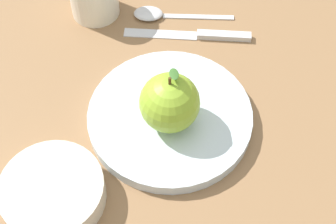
{
  "coord_description": "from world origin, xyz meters",
  "views": [
    {
      "loc": [
        -0.36,
        -0.21,
        0.59
      ],
      "look_at": [
        -0.02,
        0.0,
        0.02
      ],
      "focal_mm": 53.65,
      "sensor_mm": 36.0,
      "label": 1
    }
  ],
  "objects_px": {
    "apple": "(170,103)",
    "knife": "(199,35)",
    "dinner_plate": "(168,115)",
    "side_bowl": "(52,191)",
    "spoon": "(159,14)"
  },
  "relations": [
    {
      "from": "apple",
      "to": "spoon",
      "type": "relative_size",
      "value": 0.61
    },
    {
      "from": "knife",
      "to": "spoon",
      "type": "height_order",
      "value": "spoon"
    },
    {
      "from": "dinner_plate",
      "to": "knife",
      "type": "bearing_deg",
      "value": 15.04
    },
    {
      "from": "knife",
      "to": "apple",
      "type": "bearing_deg",
      "value": -163.11
    },
    {
      "from": "dinner_plate",
      "to": "apple",
      "type": "xyz_separation_m",
      "value": [
        -0.01,
        -0.01,
        0.05
      ]
    },
    {
      "from": "dinner_plate",
      "to": "apple",
      "type": "bearing_deg",
      "value": -138.39
    },
    {
      "from": "dinner_plate",
      "to": "knife",
      "type": "xyz_separation_m",
      "value": [
        0.16,
        0.04,
        -0.01
      ]
    },
    {
      "from": "dinner_plate",
      "to": "apple",
      "type": "height_order",
      "value": "apple"
    },
    {
      "from": "side_bowl",
      "to": "knife",
      "type": "height_order",
      "value": "side_bowl"
    },
    {
      "from": "apple",
      "to": "side_bowl",
      "type": "bearing_deg",
      "value": 158.57
    },
    {
      "from": "apple",
      "to": "knife",
      "type": "distance_m",
      "value": 0.19
    },
    {
      "from": "knife",
      "to": "spoon",
      "type": "distance_m",
      "value": 0.08
    },
    {
      "from": "side_bowl",
      "to": "spoon",
      "type": "distance_m",
      "value": 0.35
    },
    {
      "from": "dinner_plate",
      "to": "spoon",
      "type": "height_order",
      "value": "dinner_plate"
    },
    {
      "from": "apple",
      "to": "spoon",
      "type": "bearing_deg",
      "value": 36.67
    }
  ]
}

